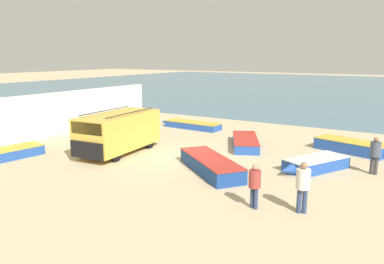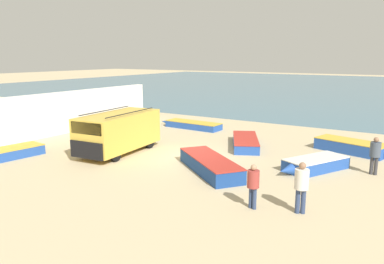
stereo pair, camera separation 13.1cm
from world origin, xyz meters
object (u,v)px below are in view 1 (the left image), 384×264
fishing_rowboat_0 (314,164)px  fishing_rowboat_3 (10,153)px  fishing_rowboat_1 (354,147)px  fisherman_2 (375,152)px  fishing_rowboat_5 (245,141)px  fisherman_1 (303,183)px  parked_van (118,131)px  fishing_rowboat_6 (116,128)px  fishing_rowboat_2 (191,125)px  fisherman_0 (255,182)px  fishing_rowboat_4 (209,164)px

fishing_rowboat_0 → fishing_rowboat_3: (-14.14, -6.27, -0.02)m
fishing_rowboat_1 → fisherman_2: 4.01m
fishing_rowboat_5 → fisherman_1: 9.76m
parked_van → fishing_rowboat_1: bearing=116.3°
fishing_rowboat_1 → fishing_rowboat_6: fishing_rowboat_1 is taller
fishing_rowboat_2 → fishing_rowboat_3: 12.63m
fishing_rowboat_1 → fishing_rowboat_5: 6.00m
fishing_rowboat_1 → fishing_rowboat_2: bearing=-171.0°
fishing_rowboat_0 → fisherman_2: fisherman_2 is taller
fishing_rowboat_6 → fisherman_0: (13.43, -7.38, 0.68)m
fishing_rowboat_5 → fishing_rowboat_6: fishing_rowboat_6 is taller
fishing_rowboat_2 → fishing_rowboat_4: 10.52m
fishing_rowboat_0 → fisherman_2: bearing=134.5°
fishing_rowboat_0 → fishing_rowboat_1: fishing_rowboat_1 is taller
fisherman_1 → fishing_rowboat_6: bearing=42.8°
parked_van → fishing_rowboat_5: 7.44m
fishing_rowboat_0 → fishing_rowboat_2: 11.91m
fishing_rowboat_1 → fishing_rowboat_2: (-11.45, 1.35, -0.08)m
parked_van → fishing_rowboat_0: parked_van is taller
fishing_rowboat_1 → fisherman_1: bearing=-75.3°
fishing_rowboat_0 → fishing_rowboat_2: size_ratio=0.73×
fisherman_0 → fisherman_2: bearing=-8.0°
fishing_rowboat_3 → fisherman_2: fisherman_2 is taller
fishing_rowboat_4 → fishing_rowboat_6: bearing=14.0°
parked_van → fishing_rowboat_6: bearing=-140.4°
parked_van → fishing_rowboat_6: 5.80m
fishing_rowboat_2 → fishing_rowboat_6: size_ratio=1.10×
fishing_rowboat_3 → fishing_rowboat_5: (9.43, 9.00, 0.00)m
fishing_rowboat_5 → fisherman_0: fisherman_0 is taller
fishing_rowboat_6 → fisherman_1: bearing=150.5°
fishing_rowboat_3 → fisherman_0: fisherman_0 is taller
fishing_rowboat_4 → fisherman_1: (5.05, -2.55, 0.74)m
parked_van → fishing_rowboat_0: 10.36m
fisherman_1 → fishing_rowboat_4: bearing=40.7°
parked_van → fishing_rowboat_0: (10.04, 2.38, -0.92)m
fishing_rowboat_5 → fisherman_2: (7.17, -1.97, 0.76)m
fishing_rowboat_3 → fishing_rowboat_6: size_ratio=0.79×
parked_van → fishing_rowboat_2: parked_van is taller
fishing_rowboat_4 → fishing_rowboat_6: size_ratio=1.04×
fisherman_2 → parked_van: bearing=-73.2°
fishing_rowboat_1 → fisherman_1: fisherman_1 is taller
parked_van → fishing_rowboat_4: bearing=81.8°
fishing_rowboat_4 → fishing_rowboat_1: bearing=-88.5°
fishing_rowboat_1 → fisherman_1: size_ratio=2.58×
fishing_rowboat_0 → fishing_rowboat_6: (-14.09, 1.67, -0.01)m
fisherman_2 → fishing_rowboat_5: bearing=-102.7°
fishing_rowboat_0 → fishing_rowboat_3: fishing_rowboat_0 is taller
parked_van → fishing_rowboat_2: bearing=177.2°
fishing_rowboat_4 → fisherman_2: fisherman_2 is taller
parked_van → fishing_rowboat_2: 8.24m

